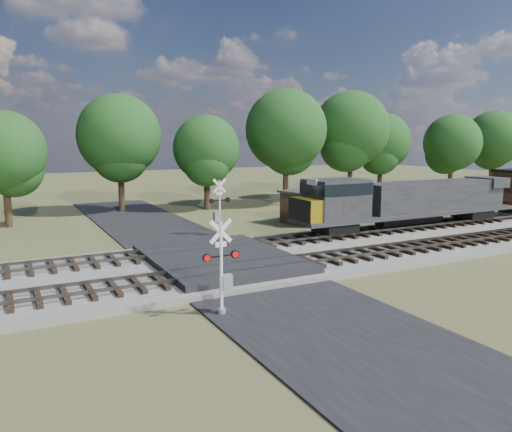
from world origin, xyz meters
TOP-DOWN VIEW (x-y plane):
  - ground at (0.00, 0.00)m, footprint 160.00×160.00m
  - ballast_bed at (10.00, 0.50)m, footprint 140.00×10.00m
  - road at (0.00, 0.00)m, footprint 7.00×60.00m
  - crossing_panel at (0.00, 0.50)m, footprint 7.00×9.00m
  - track_near at (3.12, -2.00)m, footprint 140.00×2.60m
  - track_far at (3.12, 3.00)m, footprint 140.00×2.60m
  - crossing_signal_near at (-2.77, -6.24)m, footprint 1.51×0.33m
  - crossing_signal_far at (3.26, 8.26)m, footprint 1.60×0.35m
  - equipment_shed at (11.81, 9.77)m, footprint 4.53×4.53m
  - treeline at (7.39, 20.59)m, footprint 85.40×11.34m

SIDE VIEW (x-z plane):
  - ground at x=0.00m, z-range 0.00..0.00m
  - road at x=0.00m, z-range 0.00..0.08m
  - ballast_bed at x=10.00m, z-range 0.00..0.30m
  - crossing_panel at x=0.00m, z-range 0.01..0.62m
  - track_near at x=3.12m, z-range 0.25..0.58m
  - track_far at x=3.12m, z-range 0.25..0.58m
  - equipment_shed at x=11.81m, z-range 0.02..2.59m
  - crossing_signal_near at x=-2.77m, z-range -0.31..3.42m
  - crossing_signal_far at x=3.26m, z-range -0.33..3.63m
  - treeline at x=7.39m, z-range 0.95..12.82m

